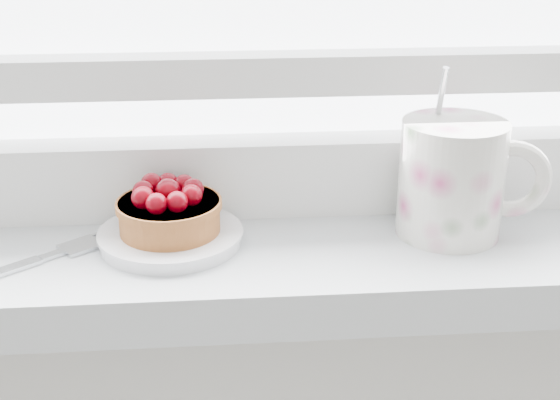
{
  "coord_description": "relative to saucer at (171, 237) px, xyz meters",
  "views": [
    {
      "loc": [
        -0.03,
        1.29,
        1.23
      ],
      "look_at": [
        0.01,
        1.88,
        0.99
      ],
      "focal_mm": 50.0,
      "sensor_mm": 36.0,
      "label": 1
    }
  ],
  "objects": [
    {
      "name": "saucer",
      "position": [
        0.0,
        0.0,
        0.0
      ],
      "size": [
        0.12,
        0.12,
        0.01
      ],
      "primitive_type": "cylinder",
      "color": "white",
      "rests_on": "windowsill"
    },
    {
      "name": "raspberry_tart",
      "position": [
        -0.0,
        0.0,
        0.03
      ],
      "size": [
        0.09,
        0.09,
        0.05
      ],
      "color": "brown",
      "rests_on": "saucer"
    },
    {
      "name": "floral_mug",
      "position": [
        0.25,
        0.0,
        0.05
      ],
      "size": [
        0.14,
        0.11,
        0.15
      ],
      "color": "silver",
      "rests_on": "windowsill"
    },
    {
      "name": "fork",
      "position": [
        -0.12,
        -0.04,
        -0.0
      ],
      "size": [
        0.18,
        0.15,
        0.0
      ],
      "color": "silver",
      "rests_on": "windowsill"
    }
  ]
}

